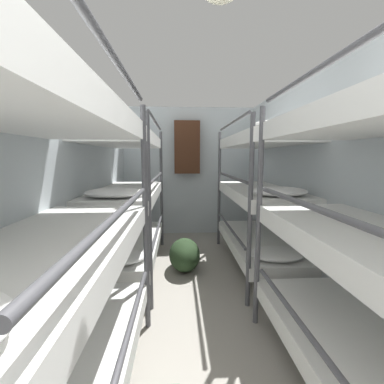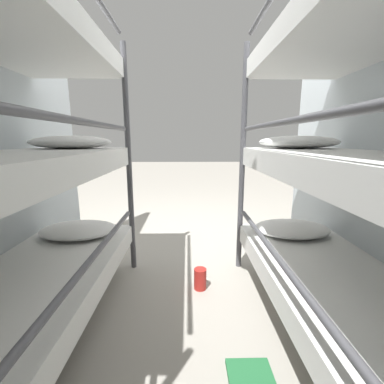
{
  "view_description": "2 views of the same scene",
  "coord_description": "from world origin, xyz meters",
  "px_view_note": "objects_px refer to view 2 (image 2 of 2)",
  "views": [
    {
      "loc": [
        -0.2,
        0.33,
        1.4
      ],
      "look_at": [
        -0.05,
        2.95,
        1.04
      ],
      "focal_mm": 24.0,
      "sensor_mm": 36.0,
      "label": 1
    },
    {
      "loc": [
        -0.01,
        2.63,
        1.08
      ],
      "look_at": [
        -0.05,
        0.71,
        0.69
      ],
      "focal_mm": 24.0,
      "sensor_mm": 36.0,
      "label": 2
    }
  ],
  "objects_px": {
    "bunk_stack_left_near": "(346,163)",
    "bunk_stack_right_near": "(20,164)",
    "tin_can": "(200,279)",
    "floor_book": "(250,375)"
  },
  "relations": [
    {
      "from": "bunk_stack_left_near",
      "to": "bunk_stack_right_near",
      "type": "bearing_deg",
      "value": 0.0
    },
    {
      "from": "tin_can",
      "to": "bunk_stack_right_near",
      "type": "bearing_deg",
      "value": 27.05
    },
    {
      "from": "floor_book",
      "to": "bunk_stack_left_near",
      "type": "bearing_deg",
      "value": -151.76
    },
    {
      "from": "bunk_stack_right_near",
      "to": "tin_can",
      "type": "distance_m",
      "value": 1.35
    },
    {
      "from": "bunk_stack_left_near",
      "to": "tin_can",
      "type": "bearing_deg",
      "value": -33.56
    },
    {
      "from": "tin_can",
      "to": "floor_book",
      "type": "height_order",
      "value": "tin_can"
    },
    {
      "from": "bunk_stack_left_near",
      "to": "tin_can",
      "type": "distance_m",
      "value": 1.22
    },
    {
      "from": "bunk_stack_right_near",
      "to": "tin_can",
      "type": "bearing_deg",
      "value": -152.95
    },
    {
      "from": "bunk_stack_left_near",
      "to": "tin_can",
      "type": "xyz_separation_m",
      "value": [
        0.69,
        -0.46,
        -0.89
      ]
    },
    {
      "from": "bunk_stack_left_near",
      "to": "bunk_stack_right_near",
      "type": "distance_m",
      "value": 1.59
    }
  ]
}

